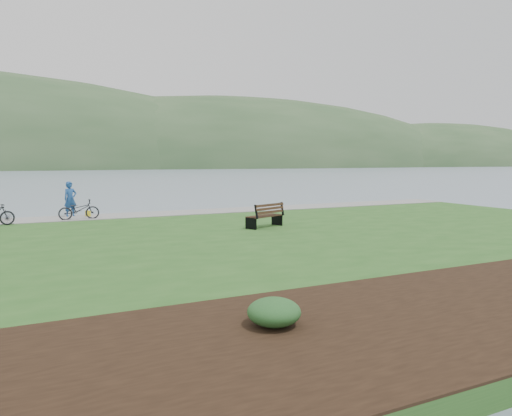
# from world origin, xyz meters

# --- Properties ---
(ground) EXTENTS (600.00, 600.00, 0.00)m
(ground) POSITION_xyz_m (0.00, 0.00, 0.00)
(ground) COLOR slate
(ground) RESTS_ON ground
(lawn) EXTENTS (34.00, 20.00, 0.40)m
(lawn) POSITION_xyz_m (0.00, -2.00, 0.20)
(lawn) COLOR #26521D
(lawn) RESTS_ON ground
(shoreline_path) EXTENTS (34.00, 2.20, 0.03)m
(shoreline_path) POSITION_xyz_m (0.00, 6.90, 0.42)
(shoreline_path) COLOR gray
(shoreline_path) RESTS_ON lawn
(far_hillside) EXTENTS (580.00, 80.00, 38.00)m
(far_hillside) POSITION_xyz_m (20.00, 170.00, 0.00)
(far_hillside) COLOR #31502D
(far_hillside) RESTS_ON ground
(park_bench) EXTENTS (1.73, 1.20, 1.00)m
(park_bench) POSITION_xyz_m (1.85, 0.60, 0.89)
(park_bench) COLOR black
(park_bench) RESTS_ON lawn
(person) EXTENTS (0.85, 0.73, 1.96)m
(person) POSITION_xyz_m (-5.02, 7.50, 1.38)
(person) COLOR navy
(person) RESTS_ON lawn
(bicycle_a) EXTENTS (0.65, 1.75, 0.91)m
(bicycle_a) POSITION_xyz_m (-4.74, 6.27, 0.85)
(bicycle_a) COLOR black
(bicycle_a) RESTS_ON lawn
(pannier) EXTENTS (0.23, 0.30, 0.29)m
(pannier) POSITION_xyz_m (-4.29, 7.20, 0.54)
(pannier) COLOR gold
(pannier) RESTS_ON lawn
(shrub_0) EXTENTS (0.86, 0.86, 0.43)m
(shrub_0) POSITION_xyz_m (-2.88, -9.28, 0.66)
(shrub_0) COLOR #1E4C21
(shrub_0) RESTS_ON garden_bed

